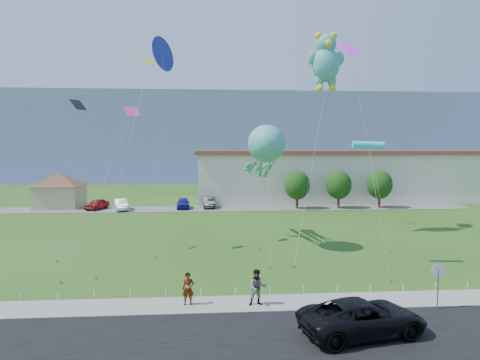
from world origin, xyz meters
The scene contains 27 objects.
ground centered at (0.00, 0.00, 0.00)m, with size 160.00×160.00×0.00m, color #2B4F16.
road centered at (0.00, -8.00, 0.03)m, with size 80.00×8.00×0.06m, color black.
sidewalk centered at (0.00, -2.75, 0.05)m, with size 80.00×2.50×0.10m, color gray.
parking_strip centered at (0.00, 35.00, 0.03)m, with size 70.00×6.00×0.06m, color #59544C.
hill_ridge centered at (0.00, 120.00, 12.50)m, with size 160.00×50.00×25.00m, color #7583A2.
pavilion centered at (-24.00, 38.00, 3.02)m, with size 9.20×9.20×5.00m.
warehouse centered at (26.00, 44.00, 4.12)m, with size 61.00×15.00×8.20m.
stop_sign centered at (9.50, -4.21, 1.87)m, with size 0.80×0.07×2.50m.
rope_fence centered at (0.00, -1.30, 0.25)m, with size 26.05×0.05×0.50m.
tree_near centered at (10.00, 34.00, 3.39)m, with size 3.60×3.60×5.47m.
tree_mid centered at (16.00, 34.00, 3.39)m, with size 3.60×3.60×5.47m.
tree_far centered at (22.00, 34.00, 3.39)m, with size 3.60×3.60×5.47m.
suv centered at (4.40, -7.02, 0.87)m, with size 2.68×5.82×1.62m, color black.
pedestrian_left centered at (-3.65, -2.76, 0.97)m, with size 0.64×0.42×1.75m, color gray.
pedestrian_right centered at (0.06, -3.10, 1.07)m, with size 0.94×0.74×1.94m, color gray.
parked_car_red centered at (-18.06, 35.17, 0.79)m, with size 1.72×4.28×1.46m, color maroon.
parked_car_silver centered at (-14.59, 34.34, 0.83)m, with size 1.62×4.65×1.53m, color silver.
parked_car_blue centered at (-6.11, 35.29, 0.81)m, with size 1.78×4.42×1.51m, color navy.
parked_car_black centered at (-2.45, 35.88, 0.82)m, with size 1.61×4.61×1.52m, color black.
octopus_kite centered at (2.30, 11.17, 8.21)m, with size 3.11×13.00×10.49m.
teddy_bear_kite centered at (8.94, 16.13, 17.09)m, with size 7.29×13.06×19.82m.
small_kite_black centered at (-13.05, 9.77, 10.67)m, with size 1.64×3.82×12.47m.
small_kite_pink centered at (-9.05, 9.01, 10.07)m, with size 3.91×8.93×11.92m.
small_kite_purple centered at (11.83, 17.68, 18.15)m, with size 1.80×10.48×19.34m.
small_kite_cyan centered at (8.87, 4.42, 8.71)m, with size 0.50×5.17×9.21m.
small_kite_yellow centered at (-7.91, 10.90, 13.68)m, with size 3.01×10.43×16.40m.
small_kite_blue centered at (-6.50, 13.50, 16.49)m, with size 1.80×6.63×17.57m.
Camera 1 is at (-2.55, -25.39, 8.48)m, focal length 32.00 mm.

